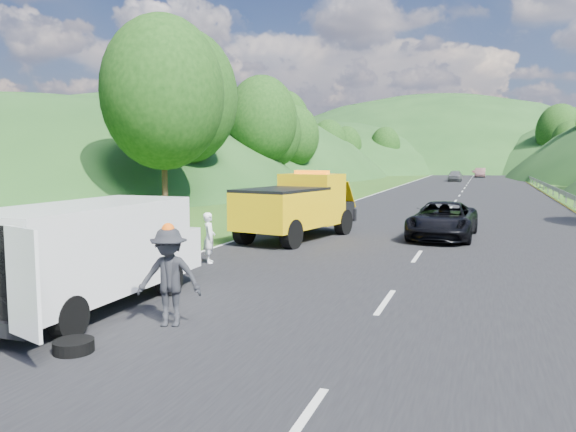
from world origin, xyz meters
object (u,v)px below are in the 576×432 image
at_px(white_van, 90,250).
at_px(suitcase, 141,260).
at_px(woman, 210,263).
at_px(spare_tire, 74,353).
at_px(worker, 170,327).
at_px(child, 171,278).
at_px(tow_truck, 298,206).
at_px(passing_suv, 442,239).

xyz_separation_m(white_van, suitcase, (-1.49, 3.97, -0.98)).
relative_size(woman, suitcase, 2.77).
bearing_deg(spare_tire, white_van, 122.51).
xyz_separation_m(worker, spare_tire, (-0.71, -1.78, 0.00)).
bearing_deg(white_van, child, 91.48).
height_order(tow_truck, worker, tow_truck).
distance_m(tow_truck, child, 7.90).
height_order(child, worker, worker).
xyz_separation_m(worker, passing_suv, (3.98, 13.50, 0.00)).
xyz_separation_m(tow_truck, passing_suv, (5.29, 2.03, -1.29)).
bearing_deg(tow_truck, suitcase, -96.97).
relative_size(woman, worker, 0.82).
xyz_separation_m(tow_truck, child, (-0.95, -7.73, -1.29)).
xyz_separation_m(tow_truck, spare_tire, (0.59, -13.26, -1.29)).
bearing_deg(worker, child, 104.01).
bearing_deg(suitcase, white_van, -69.48).
bearing_deg(tow_truck, child, -85.55).
bearing_deg(white_van, suitcase, 110.27).
relative_size(child, suitcase, 1.68).
relative_size(tow_truck, worker, 3.49).
bearing_deg(child, spare_tire, -42.84).
height_order(woman, passing_suv, woman).
height_order(worker, spare_tire, worker).
distance_m(child, passing_suv, 11.59).
height_order(woman, spare_tire, woman).
xyz_separation_m(child, worker, (2.26, -3.74, 0.00)).
bearing_deg(worker, passing_suv, 56.48).
bearing_deg(woman, child, 151.16).
xyz_separation_m(white_van, woman, (-0.06, 5.40, -1.26)).
relative_size(worker, passing_suv, 0.36).
bearing_deg(passing_suv, child, -119.99).
bearing_deg(tow_truck, worker, -72.04).
height_order(white_van, suitcase, white_van).
bearing_deg(white_van, woman, 90.39).
distance_m(white_van, passing_suv, 14.44).
bearing_deg(white_van, worker, -13.10).
relative_size(tow_truck, passing_suv, 1.27).
relative_size(tow_truck, suitcase, 11.86).
bearing_deg(spare_tire, woman, 101.13).
height_order(white_van, child, white_van).
distance_m(suitcase, passing_suv, 11.83).
xyz_separation_m(child, passing_suv, (6.24, 9.76, 0.00)).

